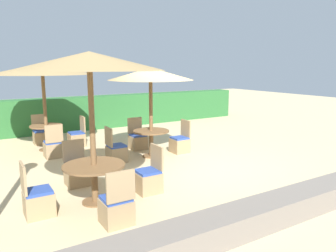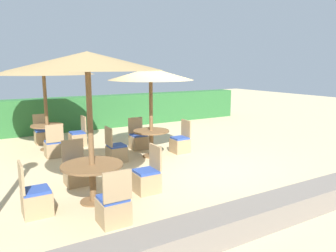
{
  "view_description": "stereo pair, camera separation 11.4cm",
  "coord_description": "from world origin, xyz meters",
  "px_view_note": "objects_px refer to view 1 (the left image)",
  "views": [
    {
      "loc": [
        -4.42,
        -6.67,
        2.49
      ],
      "look_at": [
        0.0,
        0.6,
        0.9
      ],
      "focal_mm": 35.0,
      "sensor_mm": 36.0,
      "label": 1
    },
    {
      "loc": [
        -4.32,
        -6.73,
        2.49
      ],
      "look_at": [
        0.0,
        0.6,
        0.9
      ],
      "focal_mm": 35.0,
      "sensor_mm": 36.0,
      "label": 2
    }
  ],
  "objects_px": {
    "patio_chair_center_east": "(180,143)",
    "patio_chair_back_left_south": "(53,148)",
    "round_table_center": "(151,137)",
    "patio_chair_center_north": "(138,140)",
    "patio_chair_front_left_south": "(117,208)",
    "patio_chair_back_left_east": "(77,138)",
    "patio_chair_front_left_east": "(149,179)",
    "parasol_center": "(151,74)",
    "patio_chair_back_left_north": "(41,136)",
    "patio_chair_front_left_west": "(38,201)",
    "round_table_front_left": "(94,172)",
    "round_table_back_left": "(46,132)",
    "parasol_front_left": "(89,62)",
    "patio_chair_center_west": "(116,152)",
    "parasol_back_left": "(42,69)",
    "patio_chair_front_left_north": "(77,173)"
  },
  "relations": [
    {
      "from": "patio_chair_center_north",
      "to": "patio_chair_front_left_west",
      "type": "relative_size",
      "value": 1.0
    },
    {
      "from": "patio_chair_front_left_east",
      "to": "patio_chair_center_east",
      "type": "bearing_deg",
      "value": -45.01
    },
    {
      "from": "round_table_back_left",
      "to": "patio_chair_front_left_north",
      "type": "xyz_separation_m",
      "value": [
        -0.06,
        -3.32,
        -0.3
      ]
    },
    {
      "from": "patio_chair_front_left_east",
      "to": "round_table_center",
      "type": "bearing_deg",
      "value": -29.63
    },
    {
      "from": "round_table_front_left",
      "to": "patio_chair_front_left_west",
      "type": "xyz_separation_m",
      "value": [
        -0.99,
        -0.01,
        -0.32
      ]
    },
    {
      "from": "parasol_center",
      "to": "parasol_front_left",
      "type": "relative_size",
      "value": 0.89
    },
    {
      "from": "parasol_center",
      "to": "patio_chair_back_left_north",
      "type": "height_order",
      "value": "parasol_center"
    },
    {
      "from": "patio_chair_back_left_south",
      "to": "parasol_front_left",
      "type": "xyz_separation_m",
      "value": [
        -0.03,
        -3.5,
        2.28
      ]
    },
    {
      "from": "round_table_center",
      "to": "patio_chair_front_left_north",
      "type": "xyz_separation_m",
      "value": [
        -2.37,
        -1.09,
        -0.3
      ]
    },
    {
      "from": "parasol_front_left",
      "to": "patio_chair_center_north",
      "type": "bearing_deg",
      "value": 52.46
    },
    {
      "from": "parasol_back_left",
      "to": "patio_chair_front_left_west",
      "type": "bearing_deg",
      "value": -103.2
    },
    {
      "from": "round_table_back_left",
      "to": "patio_chair_front_left_south",
      "type": "xyz_separation_m",
      "value": [
        -0.03,
        -5.39,
        -0.3
      ]
    },
    {
      "from": "patio_chair_back_left_north",
      "to": "parasol_front_left",
      "type": "distance_m",
      "value": 5.79
    },
    {
      "from": "parasol_center",
      "to": "patio_chair_front_left_west",
      "type": "height_order",
      "value": "parasol_center"
    },
    {
      "from": "round_table_center",
      "to": "patio_chair_center_north",
      "type": "xyz_separation_m",
      "value": [
        0.05,
        0.95,
        -0.3
      ]
    },
    {
      "from": "patio_chair_center_north",
      "to": "patio_chair_back_left_east",
      "type": "bearing_deg",
      "value": -41.03
    },
    {
      "from": "parasol_center",
      "to": "round_table_back_left",
      "type": "bearing_deg",
      "value": 135.9
    },
    {
      "from": "patio_chair_front_left_west",
      "to": "parasol_back_left",
      "type": "bearing_deg",
      "value": 166.8
    },
    {
      "from": "patio_chair_center_north",
      "to": "parasol_front_left",
      "type": "distance_m",
      "value": 4.56
    },
    {
      "from": "round_table_center",
      "to": "round_table_front_left",
      "type": "distance_m",
      "value": 3.2
    },
    {
      "from": "patio_chair_front_left_west",
      "to": "patio_chair_front_left_south",
      "type": "bearing_deg",
      "value": 46.19
    },
    {
      "from": "round_table_center",
      "to": "patio_chair_back_left_east",
      "type": "bearing_deg",
      "value": 122.4
    },
    {
      "from": "parasol_back_left",
      "to": "patio_chair_front_left_east",
      "type": "relative_size",
      "value": 3.1
    },
    {
      "from": "parasol_center",
      "to": "patio_chair_back_left_north",
      "type": "xyz_separation_m",
      "value": [
        -2.31,
        3.15,
        -1.98
      ]
    },
    {
      "from": "patio_chair_back_left_east",
      "to": "patio_chair_front_left_east",
      "type": "height_order",
      "value": "same"
    },
    {
      "from": "parasol_front_left",
      "to": "patio_chair_front_left_south",
      "type": "distance_m",
      "value": 2.48
    },
    {
      "from": "patio_chair_center_west",
      "to": "patio_chair_back_left_east",
      "type": "distance_m",
      "value": 2.22
    },
    {
      "from": "patio_chair_center_west",
      "to": "patio_chair_center_north",
      "type": "distance_m",
      "value": 1.41
    },
    {
      "from": "patio_chair_back_left_south",
      "to": "round_table_front_left",
      "type": "xyz_separation_m",
      "value": [
        -0.03,
        -3.5,
        0.32
      ]
    },
    {
      "from": "round_table_center",
      "to": "patio_chair_front_left_south",
      "type": "height_order",
      "value": "patio_chair_front_left_south"
    },
    {
      "from": "patio_chair_center_east",
      "to": "patio_chair_back_left_south",
      "type": "bearing_deg",
      "value": 67.32
    },
    {
      "from": "patio_chair_back_left_east",
      "to": "patio_chair_back_left_south",
      "type": "relative_size",
      "value": 1.0
    },
    {
      "from": "patio_chair_center_north",
      "to": "round_table_front_left",
      "type": "bearing_deg",
      "value": 52.46
    },
    {
      "from": "parasol_back_left",
      "to": "patio_chair_front_left_south",
      "type": "height_order",
      "value": "parasol_back_left"
    },
    {
      "from": "round_table_back_left",
      "to": "patio_chair_back_left_north",
      "type": "bearing_deg",
      "value": 90.23
    },
    {
      "from": "parasol_back_left",
      "to": "patio_chair_center_west",
      "type": "bearing_deg",
      "value": -59.61
    },
    {
      "from": "parasol_back_left",
      "to": "patio_chair_back_left_south",
      "type": "distance_m",
      "value": 2.3
    },
    {
      "from": "parasol_front_left",
      "to": "patio_chair_front_left_west",
      "type": "height_order",
      "value": "parasol_front_left"
    },
    {
      "from": "patio_chair_front_left_south",
      "to": "patio_chair_front_left_east",
      "type": "height_order",
      "value": "same"
    },
    {
      "from": "round_table_front_left",
      "to": "patio_chair_center_north",
      "type": "bearing_deg",
      "value": 52.46
    },
    {
      "from": "patio_chair_back_left_east",
      "to": "patio_chair_front_left_east",
      "type": "distance_m",
      "value": 4.46
    },
    {
      "from": "round_table_front_left",
      "to": "patio_chair_front_left_north",
      "type": "relative_size",
      "value": 1.2
    },
    {
      "from": "parasol_back_left",
      "to": "parasol_front_left",
      "type": "relative_size",
      "value": 1.06
    },
    {
      "from": "patio_chair_center_east",
      "to": "patio_chair_center_west",
      "type": "bearing_deg",
      "value": 87.76
    },
    {
      "from": "patio_chair_center_west",
      "to": "patio_chair_back_left_north",
      "type": "bearing_deg",
      "value": -157.47
    },
    {
      "from": "round_table_center",
      "to": "patio_chair_front_left_south",
      "type": "distance_m",
      "value": 3.94
    },
    {
      "from": "parasol_front_left",
      "to": "round_table_front_left",
      "type": "bearing_deg",
      "value": -153.43
    },
    {
      "from": "patio_chair_front_left_east",
      "to": "parasol_back_left",
      "type": "bearing_deg",
      "value": 13.07
    },
    {
      "from": "round_table_center",
      "to": "patio_chair_front_left_east",
      "type": "xyz_separation_m",
      "value": [
        -1.27,
        -2.23,
        -0.3
      ]
    },
    {
      "from": "patio_chair_back_left_east",
      "to": "patio_chair_front_left_north",
      "type": "relative_size",
      "value": 1.0
    }
  ]
}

